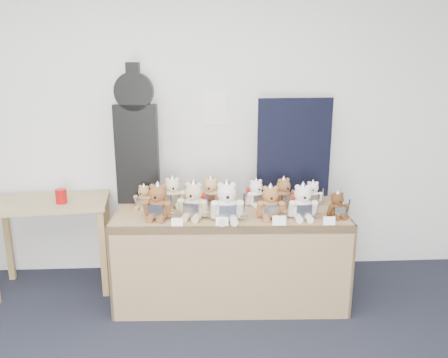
{
  "coord_description": "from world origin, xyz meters",
  "views": [
    {
      "loc": [
        0.39,
        -1.35,
        1.86
      ],
      "look_at": [
        0.57,
        1.83,
        1.03
      ],
      "focal_mm": 35.0,
      "sensor_mm": 36.0,
      "label": 1
    }
  ],
  "objects": [
    {
      "name": "teddy_back_far_left",
      "position": [
        -0.06,
        2.01,
        0.83
      ],
      "size": [
        0.17,
        0.17,
        0.21
      ],
      "rotation": [
        0.0,
        0.0,
        -0.42
      ],
      "color": "#A7814D",
      "rests_on": "display_table"
    },
    {
      "name": "side_table",
      "position": [
        -0.86,
        2.15,
        0.65
      ],
      "size": [
        0.99,
        0.62,
        0.78
      ],
      "rotation": [
        0.0,
        0.0,
        0.11
      ],
      "color": "#9B7B53",
      "rests_on": "floor"
    },
    {
      "name": "teddy_back_centre_left",
      "position": [
        0.47,
        2.03,
        0.86
      ],
      "size": [
        0.22,
        0.21,
        0.27
      ],
      "rotation": [
        0.0,
        0.0,
        -0.28
      ],
      "color": "tan",
      "rests_on": "display_table"
    },
    {
      "name": "display_table",
      "position": [
        0.62,
        1.85,
        0.59
      ],
      "size": [
        1.83,
        0.82,
        0.75
      ],
      "rotation": [
        0.0,
        0.0,
        -0.04
      ],
      "color": "#98764D",
      "rests_on": "floor"
    },
    {
      "name": "teddy_back_left",
      "position": [
        0.17,
        2.03,
        0.86
      ],
      "size": [
        0.23,
        0.2,
        0.28
      ],
      "rotation": [
        0.0,
        0.0,
        0.14
      ],
      "color": "beige",
      "rests_on": "display_table"
    },
    {
      "name": "teddy_back_end",
      "position": [
        1.31,
        2.04,
        0.84
      ],
      "size": [
        0.18,
        0.16,
        0.22
      ],
      "rotation": [
        0.0,
        0.0,
        -0.15
      ],
      "color": "white",
      "rests_on": "display_table"
    },
    {
      "name": "navy_board",
      "position": [
        1.19,
        2.24,
        1.18
      ],
      "size": [
        0.64,
        0.08,
        0.85
      ],
      "primitive_type": "cube",
      "rotation": [
        0.0,
        0.0,
        0.09
      ],
      "color": "black",
      "rests_on": "display_table"
    },
    {
      "name": "teddy_front_centre",
      "position": [
        0.58,
        1.68,
        0.88
      ],
      "size": [
        0.27,
        0.22,
        0.33
      ],
      "rotation": [
        0.0,
        0.0,
        0.02
      ],
      "color": "white",
      "rests_on": "display_table"
    },
    {
      "name": "teddy_back_right",
      "position": [
        1.07,
        2.01,
        0.85
      ],
      "size": [
        0.22,
        0.21,
        0.26
      ],
      "rotation": [
        0.0,
        0.0,
        0.41
      ],
      "color": "brown",
      "rests_on": "display_table"
    },
    {
      "name": "teddy_front_end",
      "position": [
        1.41,
        1.71,
        0.84
      ],
      "size": [
        0.18,
        0.16,
        0.22
      ],
      "rotation": [
        0.0,
        0.0,
        0.15
      ],
      "color": "#55341D",
      "rests_on": "display_table"
    },
    {
      "name": "room_shell",
      "position": [
        0.53,
        2.49,
        1.5
      ],
      "size": [
        6.0,
        6.0,
        6.0
      ],
      "color": "silver",
      "rests_on": "floor"
    },
    {
      "name": "entry_card_b",
      "position": [
        0.54,
        1.57,
        0.78
      ],
      "size": [
        0.09,
        0.02,
        0.06
      ],
      "primitive_type": "cube",
      "rotation": [
        -0.24,
        0.0,
        -0.04
      ],
      "color": "white",
      "rests_on": "display_table"
    },
    {
      "name": "entry_card_c",
      "position": [
        0.95,
        1.55,
        0.79
      ],
      "size": [
        0.1,
        0.02,
        0.07
      ],
      "primitive_type": "cube",
      "rotation": [
        -0.24,
        0.0,
        -0.04
      ],
      "color": "white",
      "rests_on": "display_table"
    },
    {
      "name": "teddy_front_far_right",
      "position": [
        1.15,
        1.7,
        0.87
      ],
      "size": [
        0.24,
        0.2,
        0.3
      ],
      "rotation": [
        0.0,
        0.0,
        -0.01
      ],
      "color": "white",
      "rests_on": "display_table"
    },
    {
      "name": "teddy_front_left",
      "position": [
        0.34,
        1.76,
        0.87
      ],
      "size": [
        0.26,
        0.24,
        0.31
      ],
      "rotation": [
        0.0,
        0.0,
        -0.28
      ],
      "color": "beige",
      "rests_on": "display_table"
    },
    {
      "name": "entry_card_d",
      "position": [
        1.31,
        1.54,
        0.78
      ],
      "size": [
        0.09,
        0.02,
        0.06
      ],
      "primitive_type": "cube",
      "rotation": [
        -0.24,
        0.0,
        -0.04
      ],
      "color": "white",
      "rests_on": "display_table"
    },
    {
      "name": "guitar_case",
      "position": [
        -0.12,
        2.18,
        1.3
      ],
      "size": [
        0.35,
        0.11,
        1.13
      ],
      "rotation": [
        0.0,
        0.0,
        -0.04
      ],
      "color": "black",
      "rests_on": "display_table"
    },
    {
      "name": "entry_card_a",
      "position": [
        0.22,
        1.58,
        0.78
      ],
      "size": [
        0.08,
        0.02,
        0.06
      ],
      "primitive_type": "cube",
      "rotation": [
        -0.24,
        0.0,
        -0.04
      ],
      "color": "white",
      "rests_on": "display_table"
    },
    {
      "name": "teddy_front_far_left",
      "position": [
        0.08,
        1.75,
        0.87
      ],
      "size": [
        0.25,
        0.22,
        0.3
      ],
      "rotation": [
        0.0,
        0.0,
        -0.2
      ],
      "color": "brown",
      "rests_on": "display_table"
    },
    {
      "name": "teddy_front_right",
      "position": [
        0.91,
        1.71,
        0.86
      ],
      "size": [
        0.23,
        0.19,
        0.29
      ],
      "rotation": [
        0.0,
        0.0,
        -0.03
      ],
      "color": "#9C633B",
      "rests_on": "display_table"
    },
    {
      "name": "red_cup",
      "position": [
        -0.73,
        2.08,
        0.84
      ],
      "size": [
        0.09,
        0.09,
        0.12
      ],
      "primitive_type": "cylinder",
      "color": "#AD0B0D",
      "rests_on": "side_table"
    },
    {
      "name": "teddy_back_centre_right",
      "position": [
        0.84,
        2.03,
        0.85
      ],
      "size": [
        0.21,
        0.19,
        0.25
      ],
      "rotation": [
        0.0,
        0.0,
        0.31
      ],
      "color": "white",
      "rests_on": "display_table"
    }
  ]
}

